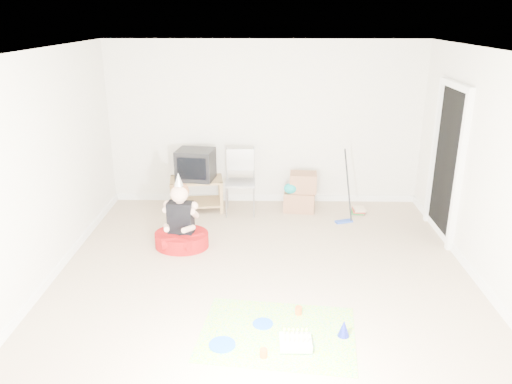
{
  "coord_description": "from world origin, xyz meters",
  "views": [
    {
      "loc": [
        0.01,
        -5.34,
        2.96
      ],
      "look_at": [
        -0.1,
        0.4,
        0.9
      ],
      "focal_mm": 35.0,
      "sensor_mm": 36.0,
      "label": 1
    }
  ],
  "objects_px": {
    "crt_tv": "(196,165)",
    "folding_chair": "(240,183)",
    "birthday_cake": "(295,343)",
    "seated_woman": "(181,231)",
    "cardboard_boxes": "(300,193)",
    "tv_stand": "(197,192)"
  },
  "relations": [
    {
      "from": "crt_tv",
      "to": "folding_chair",
      "type": "distance_m",
      "value": 0.75
    },
    {
      "from": "birthday_cake",
      "to": "folding_chair",
      "type": "bearing_deg",
      "value": 101.51
    },
    {
      "from": "seated_woman",
      "to": "birthday_cake",
      "type": "xyz_separation_m",
      "value": [
        1.41,
        -2.13,
        -0.18
      ]
    },
    {
      "from": "cardboard_boxes",
      "to": "birthday_cake",
      "type": "height_order",
      "value": "cardboard_boxes"
    },
    {
      "from": "crt_tv",
      "to": "folding_chair",
      "type": "bearing_deg",
      "value": -2.34
    },
    {
      "from": "crt_tv",
      "to": "seated_woman",
      "type": "relative_size",
      "value": 0.53
    },
    {
      "from": "crt_tv",
      "to": "birthday_cake",
      "type": "height_order",
      "value": "crt_tv"
    },
    {
      "from": "cardboard_boxes",
      "to": "tv_stand",
      "type": "bearing_deg",
      "value": -179.87
    },
    {
      "from": "folding_chair",
      "to": "seated_woman",
      "type": "xyz_separation_m",
      "value": [
        -0.73,
        -1.22,
        -0.27
      ]
    },
    {
      "from": "folding_chair",
      "to": "cardboard_boxes",
      "type": "bearing_deg",
      "value": 8.12
    },
    {
      "from": "cardboard_boxes",
      "to": "birthday_cake",
      "type": "xyz_separation_m",
      "value": [
        -0.26,
        -3.48,
        -0.25
      ]
    },
    {
      "from": "folding_chair",
      "to": "birthday_cake",
      "type": "xyz_separation_m",
      "value": [
        0.68,
        -3.35,
        -0.45
      ]
    },
    {
      "from": "tv_stand",
      "to": "folding_chair",
      "type": "xyz_separation_m",
      "value": [
        0.7,
        -0.13,
        0.2
      ]
    },
    {
      "from": "tv_stand",
      "to": "seated_woman",
      "type": "height_order",
      "value": "seated_woman"
    },
    {
      "from": "tv_stand",
      "to": "folding_chair",
      "type": "relative_size",
      "value": 0.86
    },
    {
      "from": "crt_tv",
      "to": "cardboard_boxes",
      "type": "distance_m",
      "value": 1.7
    },
    {
      "from": "tv_stand",
      "to": "crt_tv",
      "type": "height_order",
      "value": "crt_tv"
    },
    {
      "from": "tv_stand",
      "to": "birthday_cake",
      "type": "xyz_separation_m",
      "value": [
        1.38,
        -3.48,
        -0.26
      ]
    },
    {
      "from": "tv_stand",
      "to": "cardboard_boxes",
      "type": "distance_m",
      "value": 1.64
    },
    {
      "from": "folding_chair",
      "to": "tv_stand",
      "type": "bearing_deg",
      "value": 169.39
    },
    {
      "from": "tv_stand",
      "to": "cardboard_boxes",
      "type": "xyz_separation_m",
      "value": [
        1.64,
        0.0,
        -0.01
      ]
    },
    {
      "from": "cardboard_boxes",
      "to": "seated_woman",
      "type": "xyz_separation_m",
      "value": [
        -1.67,
        -1.35,
        -0.06
      ]
    }
  ]
}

